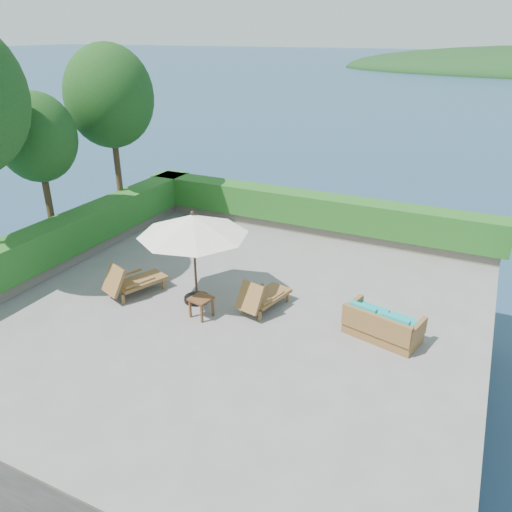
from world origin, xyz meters
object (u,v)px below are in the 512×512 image
at_px(lounge_right, 262,297).
at_px(wicker_loveseat, 382,326).
at_px(side_table, 201,301).
at_px(lounge_left, 132,281).
at_px(patio_umbrella, 193,226).

distance_m(lounge_right, wicker_loveseat, 2.93).
xyz_separation_m(side_table, wicker_loveseat, (4.11, 0.95, -0.11)).
relative_size(lounge_left, wicker_loveseat, 0.97).
bearing_deg(patio_umbrella, wicker_loveseat, 4.17).
bearing_deg(side_table, lounge_left, 175.27).
relative_size(side_table, wicker_loveseat, 0.32).
bearing_deg(patio_umbrella, lounge_right, 10.22).
relative_size(patio_umbrella, side_table, 5.38).
xyz_separation_m(lounge_left, side_table, (2.20, -0.18, 0.04)).
relative_size(lounge_left, lounge_right, 1.06).
relative_size(patio_umbrella, lounge_right, 1.89).
relative_size(lounge_left, side_table, 3.02).
relative_size(patio_umbrella, wicker_loveseat, 1.72).
bearing_deg(lounge_left, lounge_right, 33.54).
bearing_deg(lounge_right, wicker_loveseat, 13.04).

